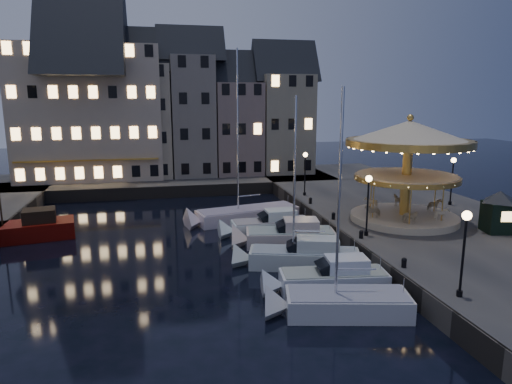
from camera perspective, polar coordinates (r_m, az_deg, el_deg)
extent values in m
plane|color=black|center=(29.37, 1.39, -9.31)|extent=(160.00, 160.00, 0.00)
cube|color=#474442|center=(39.77, 19.31, -3.38)|extent=(16.00, 56.00, 1.30)
cube|color=#474442|center=(55.57, -13.53, 1.09)|extent=(44.00, 12.00, 1.30)
cube|color=#47423A|center=(36.32, 8.43, -4.23)|extent=(0.15, 44.00, 1.30)
cube|color=#47423A|center=(49.65, -11.36, -0.04)|extent=(48.00, 0.15, 1.30)
cylinder|color=black|center=(24.08, 24.09, -11.49)|extent=(0.28, 0.28, 0.30)
cylinder|color=black|center=(23.48, 24.44, -7.54)|extent=(0.12, 0.12, 3.80)
sphere|color=#FFD18C|center=(22.93, 24.87, -2.69)|extent=(0.44, 0.44, 0.44)
cylinder|color=black|center=(32.15, 13.60, -5.05)|extent=(0.28, 0.28, 0.30)
cylinder|color=black|center=(31.70, 13.75, -2.02)|extent=(0.12, 0.12, 3.80)
sphere|color=#FFD18C|center=(31.29, 13.93, 1.63)|extent=(0.44, 0.44, 0.44)
cylinder|color=black|center=(44.30, 6.09, -0.22)|extent=(0.28, 0.28, 0.30)
cylinder|color=black|center=(43.98, 6.13, 2.01)|extent=(0.12, 0.12, 3.80)
sphere|color=#FFD18C|center=(43.69, 6.19, 4.66)|extent=(0.44, 0.44, 0.44)
cylinder|color=black|center=(43.66, 23.08, -1.28)|extent=(0.28, 0.28, 0.30)
cylinder|color=black|center=(43.33, 23.26, 0.98)|extent=(0.12, 0.12, 3.80)
sphere|color=#FFD18C|center=(43.03, 23.48, 3.66)|extent=(0.44, 0.44, 0.44)
cylinder|color=black|center=(26.84, 18.01, -8.54)|extent=(0.28, 0.28, 0.40)
sphere|color=black|center=(26.77, 18.04, -8.10)|extent=(0.30, 0.30, 0.30)
cylinder|color=black|center=(31.45, 13.01, -5.30)|extent=(0.28, 0.28, 0.40)
sphere|color=black|center=(31.39, 13.03, -4.91)|extent=(0.30, 0.30, 0.30)
cylinder|color=black|center=(35.86, 9.65, -3.07)|extent=(0.28, 0.28, 0.40)
sphere|color=black|center=(35.80, 9.66, -2.73)|extent=(0.30, 0.30, 0.30)
cylinder|color=black|center=(40.86, 6.81, -1.18)|extent=(0.28, 0.28, 0.40)
sphere|color=black|center=(40.82, 6.82, -0.87)|extent=(0.30, 0.30, 0.30)
cube|color=#B0A18F|center=(58.27, -25.24, 6.89)|extent=(5.00, 8.00, 11.00)
cube|color=slate|center=(57.26, -19.92, 7.74)|extent=(5.60, 8.00, 12.00)
cube|color=tan|center=(56.75, -13.83, 8.57)|extent=(6.20, 8.00, 13.00)
cube|color=gray|center=(56.86, -7.99, 9.30)|extent=(5.00, 8.00, 14.00)
cube|color=gray|center=(57.60, -2.48, 7.93)|extent=(5.60, 8.00, 11.00)
cube|color=gray|center=(58.89, 3.39, 8.49)|extent=(6.20, 8.00, 12.00)
cube|color=beige|center=(57.19, -19.98, 9.24)|extent=(16.00, 9.00, 15.00)
cube|color=silver|center=(23.58, 11.35, -13.82)|extent=(6.37, 3.56, 1.30)
cube|color=gray|center=(23.30, 11.41, -12.33)|extent=(6.04, 3.31, 0.10)
cylinder|color=silver|center=(21.62, 10.40, 0.42)|extent=(0.14, 0.14, 10.52)
cube|color=silver|center=(26.09, 9.64, -11.18)|extent=(6.06, 2.62, 1.30)
cube|color=gray|center=(25.84, 9.69, -9.81)|extent=(5.75, 2.43, 0.10)
cube|color=silver|center=(25.88, 11.25, -8.82)|extent=(2.39, 1.71, 0.80)
cube|color=black|center=(25.61, 8.69, -9.19)|extent=(1.18, 1.48, 0.87)
cube|color=silver|center=(29.28, 6.03, -8.50)|extent=(7.17, 3.95, 1.30)
cube|color=gray|center=(29.06, 6.06, -7.26)|extent=(6.79, 3.69, 0.10)
cube|color=silver|center=(28.95, 7.72, -6.48)|extent=(2.94, 2.22, 0.80)
cube|color=black|center=(28.94, 4.98, -6.63)|extent=(1.53, 1.70, 0.93)
cylinder|color=silver|center=(27.90, 4.85, 1.75)|extent=(0.14, 0.14, 9.26)
cube|color=beige|center=(33.41, 4.30, -5.91)|extent=(6.69, 3.49, 1.30)
cube|color=gray|center=(33.21, 4.32, -4.80)|extent=(6.34, 3.25, 0.10)
cube|color=beige|center=(33.19, 5.65, -4.07)|extent=(2.70, 2.22, 0.80)
cube|color=black|center=(33.07, 3.45, -4.27)|extent=(1.37, 1.87, 0.90)
cube|color=silver|center=(35.98, 1.93, -4.59)|extent=(6.20, 2.17, 1.30)
cube|color=gray|center=(35.80, 1.93, -3.56)|extent=(5.89, 2.00, 0.10)
cube|color=silver|center=(35.89, 3.08, -2.82)|extent=(2.37, 1.58, 0.80)
cube|color=black|center=(35.59, 1.17, -3.10)|extent=(1.10, 1.46, 0.89)
cube|color=silver|center=(39.83, -1.05, -2.98)|extent=(9.21, 4.47, 1.30)
cube|color=gray|center=(39.67, -1.05, -2.05)|extent=(8.73, 4.17, 0.10)
cylinder|color=silver|center=(38.36, -2.30, 6.47)|extent=(0.14, 0.14, 11.91)
cube|color=#620904|center=(38.79, -27.53, -4.58)|extent=(8.20, 4.09, 1.50)
cube|color=black|center=(38.38, -25.47, -2.70)|extent=(2.60, 2.27, 1.05)
cylinder|color=beige|center=(36.74, 17.98, -3.05)|extent=(8.01, 8.01, 0.50)
cylinder|color=gold|center=(36.07, 18.31, 2.12)|extent=(0.70, 0.70, 6.21)
cylinder|color=beige|center=(36.08, 18.30, 1.96)|extent=(7.41, 7.41, 0.18)
cylinder|color=gold|center=(36.11, 18.28, 1.68)|extent=(7.69, 7.69, 0.35)
cone|color=beige|center=(35.71, 18.64, 7.19)|extent=(9.21, 9.21, 1.60)
cylinder|color=gold|center=(35.78, 18.55, 5.83)|extent=(9.21, 9.21, 0.50)
sphere|color=gold|center=(35.66, 18.74, 8.79)|extent=(0.50, 0.50, 0.50)
imported|color=beige|center=(38.64, 20.88, -1.40)|extent=(1.67, 1.21, 1.00)
cube|color=black|center=(36.02, 27.99, -2.80)|extent=(2.11, 2.11, 2.14)
pyramid|color=black|center=(35.65, 28.27, 0.12)|extent=(2.85, 2.85, 0.80)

